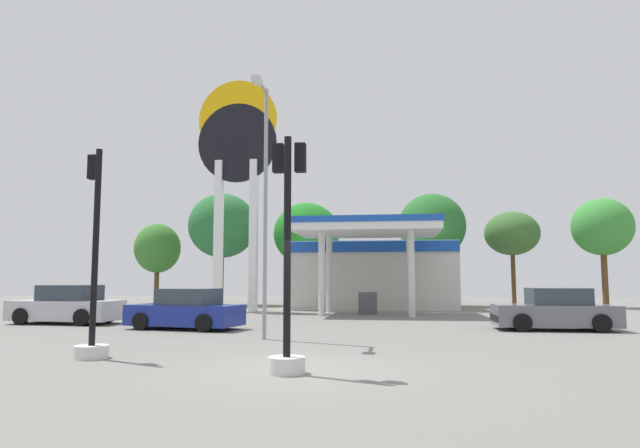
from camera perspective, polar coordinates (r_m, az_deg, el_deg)
ground_plane at (r=11.16m, az=-2.17°, el=-14.74°), size 90.00×90.00×0.00m
gas_station at (r=33.65m, az=5.37°, el=-4.90°), size 9.79×12.38×4.67m
station_pole_sign at (r=31.67m, az=-8.51°, el=6.41°), size 4.49×0.56×12.98m
car_0 at (r=21.07m, az=22.95°, el=-8.22°), size 4.06×1.86×1.45m
car_1 at (r=20.38m, az=-13.63°, el=-8.65°), size 4.20×2.34×1.42m
car_2 at (r=24.36m, az=-24.53°, el=-7.68°), size 4.36×2.17×1.52m
traffic_signal_0 at (r=13.61m, az=-22.26°, el=-6.81°), size 0.75×0.75×4.74m
traffic_signal_1 at (r=10.64m, az=-3.35°, el=-6.15°), size 0.70×0.71×4.51m
tree_0 at (r=41.34m, az=-16.33°, el=-2.42°), size 3.24×3.24×5.71m
tree_1 at (r=38.48m, az=-9.97°, el=-0.18°), size 4.63×4.63×7.58m
tree_2 at (r=37.64m, az=-1.39°, el=-1.03°), size 4.46×4.46×6.91m
tree_3 at (r=37.52m, az=11.42°, el=-0.23°), size 4.43×4.43×7.40m
tree_4 at (r=39.28m, az=19.10°, el=-0.95°), size 3.60×3.60×6.26m
tree_5 at (r=38.58m, az=26.98°, el=-0.31°), size 3.62×3.62×6.75m
corner_streetlamp at (r=16.63m, az=-5.76°, el=3.82°), size 0.24×1.48×7.55m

